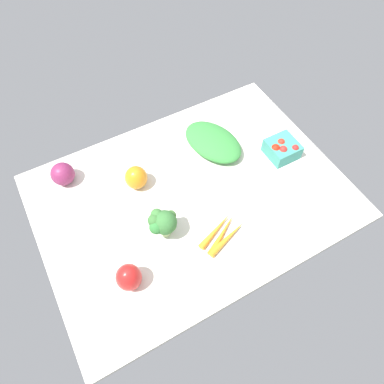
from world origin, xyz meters
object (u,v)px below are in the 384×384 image
at_px(leafy_greens_clump, 213,142).
at_px(carrot_bunch, 223,234).
at_px(bell_pepper_red, 129,277).
at_px(berry_basket, 283,149).
at_px(broccoli_head, 162,222).
at_px(red_onion_near_basket, 63,174).
at_px(bell_pepper_orange, 136,178).

distance_m(leafy_greens_clump, carrot_bunch, 0.37).
relative_size(carrot_bunch, bell_pepper_red, 1.84).
height_order(carrot_bunch, berry_basket, berry_basket).
xyz_separation_m(broccoli_head, bell_pepper_red, (-0.16, -0.10, -0.03)).
bearing_deg(leafy_greens_clump, broccoli_head, -143.92).
relative_size(red_onion_near_basket, bell_pepper_red, 0.86).
xyz_separation_m(leafy_greens_clump, berry_basket, (0.20, -0.16, 0.00)).
bearing_deg(leafy_greens_clump, bell_pepper_red, -145.19).
height_order(berry_basket, red_onion_near_basket, red_onion_near_basket).
relative_size(broccoli_head, carrot_bunch, 0.64).
distance_m(leafy_greens_clump, red_onion_near_basket, 0.55).
xyz_separation_m(leafy_greens_clump, bell_pepper_red, (-0.48, -0.34, 0.02)).
distance_m(berry_basket, bell_pepper_red, 0.71).
bearing_deg(bell_pepper_red, carrot_bunch, 0.22).
xyz_separation_m(broccoli_head, berry_basket, (0.53, 0.08, -0.04)).
xyz_separation_m(leafy_greens_clump, broccoli_head, (-0.33, -0.24, 0.04)).
xyz_separation_m(leafy_greens_clump, red_onion_near_basket, (-0.54, 0.12, 0.01)).
relative_size(leafy_greens_clump, broccoli_head, 2.18).
bearing_deg(leafy_greens_clump, bell_pepper_orange, -176.23).
bearing_deg(carrot_bunch, leafy_greens_clump, 64.20).
relative_size(broccoli_head, bell_pepper_red, 1.17).
height_order(broccoli_head, carrot_bunch, broccoli_head).
bearing_deg(red_onion_near_basket, berry_basket, -20.49).
bearing_deg(broccoli_head, red_onion_near_basket, 120.78).
distance_m(bell_pepper_orange, bell_pepper_red, 0.36).
xyz_separation_m(red_onion_near_basket, bell_pepper_orange, (0.22, -0.14, 0.00)).
bearing_deg(berry_basket, leafy_greens_clump, 142.05).
distance_m(broccoli_head, carrot_bunch, 0.20).
relative_size(berry_basket, red_onion_near_basket, 1.31).
bearing_deg(berry_basket, red_onion_near_basket, 159.51).
relative_size(berry_basket, bell_pepper_orange, 1.24).
height_order(leafy_greens_clump, bell_pepper_orange, bell_pepper_orange).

